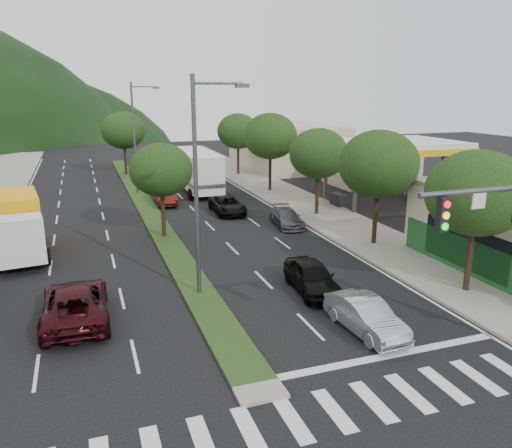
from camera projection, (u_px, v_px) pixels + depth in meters
name	position (u px, v px, depth m)	size (l,w,h in m)	color
ground	(256.00, 386.00, 16.23)	(160.00, 160.00, 0.00)	black
sidewalk_right	(296.00, 201.00, 42.99)	(5.00, 90.00, 0.15)	gray
median	(145.00, 204.00, 41.71)	(1.60, 56.00, 0.12)	#203B15
crosswalk	(279.00, 423.00, 14.41)	(19.00, 2.20, 0.01)	silver
gas_canopy	(384.00, 148.00, 41.16)	(12.20, 8.20, 5.25)	silver
bldg_right_far	(286.00, 146.00, 61.89)	(10.00, 16.00, 5.20)	beige
tree_r_a	(477.00, 193.00, 22.48)	(4.60, 4.60, 6.63)	black
tree_r_b	(379.00, 164.00, 29.71)	(4.80, 4.80, 6.94)	black
tree_r_c	(318.00, 154.00, 37.07)	(4.40, 4.40, 6.48)	black
tree_r_d	(270.00, 136.00, 46.06)	(5.00, 5.00, 7.17)	black
tree_r_e	(238.00, 131.00, 55.24)	(4.60, 4.60, 6.71)	black
tree_med_near	(161.00, 170.00, 31.47)	(4.00, 4.00, 6.02)	black
tree_med_far	(123.00, 130.00, 55.00)	(4.80, 4.80, 6.94)	black
streetlight_near	(200.00, 177.00, 22.13)	(2.60, 0.25, 10.00)	#47494C
streetlight_mid	(136.00, 133.00, 44.90)	(2.60, 0.25, 10.00)	#47494C
sedan_silver	(366.00, 316.00, 19.71)	(1.45, 4.15, 1.37)	#B2B5BA
suv_maroon	(75.00, 303.00, 20.64)	(2.59, 5.61, 1.56)	#330B12
car_queue_a	(312.00, 277.00, 23.65)	(1.77, 4.40, 1.50)	black
car_queue_b	(287.00, 218.00, 35.17)	(1.71, 4.21, 1.22)	#4D4D52
car_queue_c	(165.00, 195.00, 42.02)	(1.62, 4.64, 1.53)	#50160D
car_queue_d	(227.00, 205.00, 38.78)	(2.17, 4.71, 1.31)	black
box_truck	(18.00, 227.00, 28.78)	(3.48, 7.34, 3.49)	white
motorhome	(197.00, 170.00, 46.88)	(3.17, 9.90, 3.79)	white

